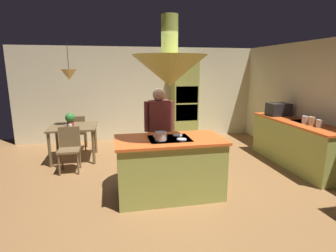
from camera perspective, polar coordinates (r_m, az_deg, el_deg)
ground at (r=4.67m, az=-0.21°, el=-13.18°), size 8.16×8.16×0.00m
wall_back at (r=7.66m, az=-5.40°, el=6.74°), size 6.80×0.10×2.55m
wall_right at (r=6.15m, az=30.19°, el=3.77°), size 0.10×7.20×2.55m
kitchen_island at (r=4.30m, az=0.32°, el=-8.62°), size 1.67×0.89×0.96m
counter_run_right at (r=6.19m, az=25.36°, el=-3.25°), size 0.73×2.35×0.94m
oven_tower at (r=7.49m, az=3.41°, el=5.10°), size 0.66×0.62×2.15m
dining_table at (r=6.24m, az=-19.34°, el=-0.94°), size 0.98×0.91×0.76m
person_at_island at (r=4.83m, az=-1.89°, el=-0.41°), size 0.53×0.22×1.65m
range_hood at (r=4.02m, az=0.34°, el=12.00°), size 1.10×1.10×1.00m
pendant_light_over_table at (r=6.10m, az=-20.15°, el=10.18°), size 0.32×0.32×0.82m
chair_facing_island at (r=5.63m, az=-20.10°, el=-3.99°), size 0.40×0.40×0.87m
chair_by_back_wall at (r=6.93m, az=-18.54°, el=-0.90°), size 0.40×0.40×0.87m
potted_plant_on_table at (r=6.13m, az=-19.94°, el=1.40°), size 0.20×0.20×0.30m
cup_on_table at (r=5.99m, az=-19.94°, el=-0.04°), size 0.07×0.07×0.09m
canister_flour at (r=5.64m, az=29.30°, el=0.47°), size 0.11×0.11×0.14m
canister_sugar at (r=5.77m, az=28.16°, el=0.93°), size 0.13×0.13×0.16m
canister_tea at (r=5.91m, az=27.05°, el=1.20°), size 0.14×0.14×0.15m
microwave_on_counter at (r=6.62m, az=22.25°, el=3.27°), size 0.46×0.36×0.28m
cooking_pot_on_cooktop at (r=3.99m, az=-1.53°, el=-2.13°), size 0.18×0.18×0.12m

